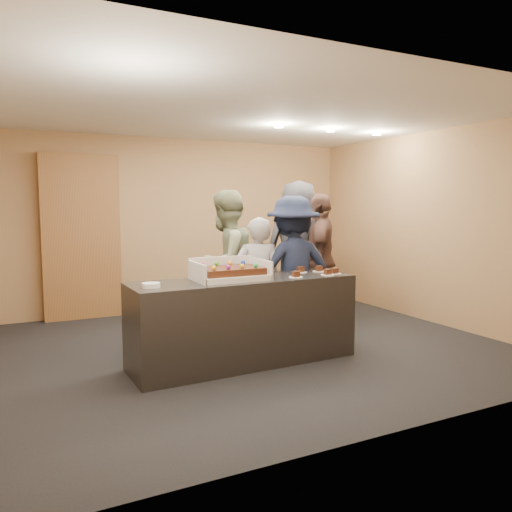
# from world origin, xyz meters

# --- Properties ---
(room) EXTENTS (6.04, 6.00, 2.70)m
(room) POSITION_xyz_m (0.00, 0.00, 1.35)
(room) COLOR black
(room) RESTS_ON ground
(serving_counter) EXTENTS (2.42, 0.77, 0.90)m
(serving_counter) POSITION_xyz_m (-0.17, -0.52, 0.45)
(serving_counter) COLOR black
(serving_counter) RESTS_ON floor
(storage_cabinet) EXTENTS (1.09, 0.15, 2.40)m
(storage_cabinet) POSITION_xyz_m (-1.41, 2.41, 1.20)
(storage_cabinet) COLOR brown
(storage_cabinet) RESTS_ON floor
(cake_box) EXTENTS (0.74, 0.51, 0.22)m
(cake_box) POSITION_xyz_m (-0.33, -0.49, 0.95)
(cake_box) COLOR white
(cake_box) RESTS_ON serving_counter
(sheet_cake) EXTENTS (0.63, 0.44, 0.12)m
(sheet_cake) POSITION_xyz_m (-0.33, -0.52, 1.00)
(sheet_cake) COLOR #3C1A0D
(sheet_cake) RESTS_ON cake_box
(plate_stack) EXTENTS (0.17, 0.17, 0.04)m
(plate_stack) POSITION_xyz_m (-1.19, -0.63, 0.92)
(plate_stack) COLOR white
(plate_stack) RESTS_ON serving_counter
(slice_a) EXTENTS (0.15, 0.15, 0.07)m
(slice_a) POSITION_xyz_m (0.36, -0.69, 0.92)
(slice_a) COLOR white
(slice_a) RESTS_ON serving_counter
(slice_b) EXTENTS (0.15, 0.15, 0.07)m
(slice_b) POSITION_xyz_m (0.61, -0.38, 0.92)
(slice_b) COLOR white
(slice_b) RESTS_ON serving_counter
(slice_c) EXTENTS (0.15, 0.15, 0.07)m
(slice_c) POSITION_xyz_m (0.76, -0.70, 0.92)
(slice_c) COLOR white
(slice_c) RESTS_ON serving_counter
(slice_d) EXTENTS (0.15, 0.15, 0.07)m
(slice_d) POSITION_xyz_m (0.83, -0.42, 0.92)
(slice_d) COLOR white
(slice_d) RESTS_ON serving_counter
(slice_e) EXTENTS (0.15, 0.15, 0.07)m
(slice_e) POSITION_xyz_m (0.89, -0.65, 0.92)
(slice_e) COLOR white
(slice_e) RESTS_ON serving_counter
(person_server_grey) EXTENTS (0.64, 0.52, 1.53)m
(person_server_grey) POSITION_xyz_m (0.22, -0.06, 0.76)
(person_server_grey) COLOR #A6A6AB
(person_server_grey) RESTS_ON floor
(person_sage_man) EXTENTS (1.13, 1.05, 1.85)m
(person_sage_man) POSITION_xyz_m (0.05, 0.48, 0.93)
(person_sage_man) COLOR gray
(person_sage_man) RESTS_ON floor
(person_navy_man) EXTENTS (1.21, 0.78, 1.78)m
(person_navy_man) POSITION_xyz_m (0.68, -0.07, 0.89)
(person_navy_man) COLOR #181F38
(person_navy_man) RESTS_ON floor
(person_brown_extra) EXTENTS (0.99, 1.12, 1.82)m
(person_brown_extra) POSITION_xyz_m (1.51, 0.57, 0.91)
(person_brown_extra) COLOR brown
(person_brown_extra) RESTS_ON floor
(person_dark_suit) EXTENTS (1.13, 0.91, 2.01)m
(person_dark_suit) POSITION_xyz_m (1.37, 0.94, 1.01)
(person_dark_suit) COLOR #28282E
(person_dark_suit) RESTS_ON floor
(ceiling_spotlights) EXTENTS (1.72, 0.12, 0.03)m
(ceiling_spotlights) POSITION_xyz_m (1.60, 0.50, 2.67)
(ceiling_spotlights) COLOR #FFEAC6
(ceiling_spotlights) RESTS_ON ceiling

